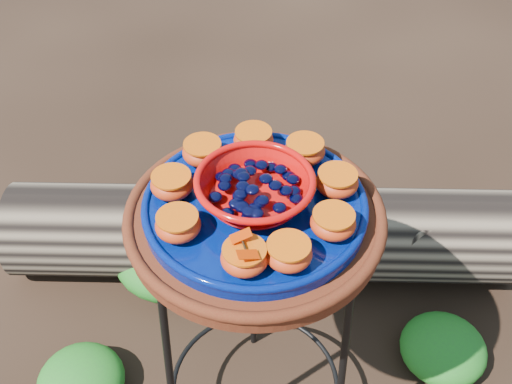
{
  "coord_description": "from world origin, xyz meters",
  "views": [
    {
      "loc": [
        -0.02,
        -0.81,
        1.55
      ],
      "look_at": [
        0.0,
        0.0,
        0.79
      ],
      "focal_mm": 45.0,
      "sensor_mm": 36.0,
      "label": 1
    }
  ],
  "objects_px": {
    "red_bowl": "(255,191)",
    "driftwood_log": "(263,233)",
    "plant_stand": "(255,336)",
    "terracotta_saucer": "(255,220)",
    "cobalt_plate": "(255,207)"
  },
  "relations": [
    {
      "from": "red_bowl",
      "to": "driftwood_log",
      "type": "distance_m",
      "value": 0.83
    },
    {
      "from": "plant_stand",
      "to": "terracotta_saucer",
      "type": "bearing_deg",
      "value": 0.0
    },
    {
      "from": "plant_stand",
      "to": "red_bowl",
      "type": "relative_size",
      "value": 3.53
    },
    {
      "from": "plant_stand",
      "to": "driftwood_log",
      "type": "relative_size",
      "value": 0.46
    },
    {
      "from": "plant_stand",
      "to": "cobalt_plate",
      "type": "bearing_deg",
      "value": 0.0
    },
    {
      "from": "cobalt_plate",
      "to": "driftwood_log",
      "type": "relative_size",
      "value": 0.26
    },
    {
      "from": "driftwood_log",
      "to": "plant_stand",
      "type": "bearing_deg",
      "value": -94.05
    },
    {
      "from": "cobalt_plate",
      "to": "red_bowl",
      "type": "relative_size",
      "value": 2.0
    },
    {
      "from": "plant_stand",
      "to": "cobalt_plate",
      "type": "relative_size",
      "value": 1.76
    },
    {
      "from": "driftwood_log",
      "to": "cobalt_plate",
      "type": "bearing_deg",
      "value": -94.05
    },
    {
      "from": "terracotta_saucer",
      "to": "plant_stand",
      "type": "bearing_deg",
      "value": 0.0
    },
    {
      "from": "plant_stand",
      "to": "cobalt_plate",
      "type": "height_order",
      "value": "cobalt_plate"
    },
    {
      "from": "terracotta_saucer",
      "to": "driftwood_log",
      "type": "xyz_separation_m",
      "value": [
        0.04,
        0.51,
        -0.58
      ]
    },
    {
      "from": "terracotta_saucer",
      "to": "cobalt_plate",
      "type": "bearing_deg",
      "value": 0.0
    },
    {
      "from": "plant_stand",
      "to": "terracotta_saucer",
      "type": "xyz_separation_m",
      "value": [
        0.0,
        0.0,
        0.37
      ]
    }
  ]
}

